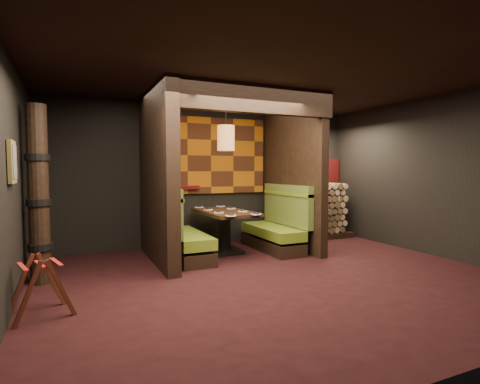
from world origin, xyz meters
name	(u,v)px	position (x,y,z in m)	size (l,w,h in m)	color
floor	(278,278)	(0.00, 0.00, -0.01)	(6.50, 5.50, 0.02)	black
ceiling	(279,73)	(0.00, 0.00, 2.86)	(6.50, 5.50, 0.02)	black
wall_back	(211,175)	(0.00, 2.76, 1.43)	(6.50, 0.02, 2.85)	black
wall_front	(469,185)	(0.00, -2.76, 1.43)	(6.50, 0.02, 2.85)	black
wall_left	(7,180)	(-3.26, 0.00, 1.43)	(0.02, 5.50, 2.85)	black
wall_right	(439,176)	(3.26, 0.00, 1.43)	(0.02, 5.50, 2.85)	black
partition_left	(157,176)	(-1.35, 1.65, 1.43)	(0.20, 2.20, 2.85)	black
partition_right	(292,175)	(1.30, 1.70, 1.43)	(0.15, 2.10, 2.85)	black
header_beam	(254,99)	(-0.02, 0.70, 2.63)	(2.85, 0.18, 0.44)	black
tapa_back_panel	(211,156)	(-0.02, 2.71, 1.82)	(2.40, 0.06, 1.55)	#A5550D
tapa_side_panel	(162,151)	(-1.23, 1.82, 1.85)	(0.04, 1.85, 1.45)	#A5550D
lacquer_shelf	(184,187)	(-0.60, 2.65, 1.18)	(0.60, 0.12, 0.07)	#560D12
booth_bench_left	(181,236)	(-0.96, 1.65, 0.40)	(0.68, 1.60, 1.14)	black
booth_bench_right	(277,229)	(0.93, 1.65, 0.40)	(0.68, 1.60, 1.14)	black
dining_table	(225,224)	(-0.09, 1.76, 0.55)	(0.84, 1.50, 0.78)	black
place_settings	(225,210)	(-0.09, 1.76, 0.79)	(0.68, 1.72, 0.03)	white
pendant_lamp	(226,138)	(-0.09, 1.71, 2.10)	(0.31, 0.31, 0.98)	#A56C35
framed_picture	(12,162)	(-3.22, 0.10, 1.62)	(0.05, 0.36, 0.46)	olive
luggage_rack	(40,284)	(-2.97, -0.17, 0.34)	(0.71, 0.58, 0.68)	#4C2014
totem_column	(39,196)	(-3.05, 1.10, 1.19)	(0.31, 0.31, 2.40)	black
firewood_stack	(314,211)	(2.29, 2.35, 0.61)	(1.73, 0.70, 1.22)	black
mosaic_header	(306,171)	(2.29, 2.68, 1.50)	(1.83, 0.10, 0.56)	maroon
bay_front_post	(289,175)	(1.39, 1.96, 1.43)	(0.08, 0.08, 2.85)	black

